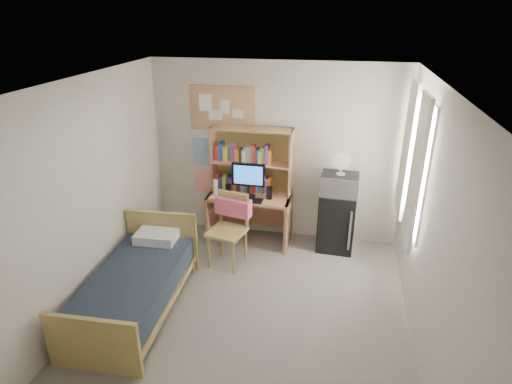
% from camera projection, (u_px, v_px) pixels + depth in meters
% --- Properties ---
extents(floor, '(3.60, 4.20, 0.02)m').
position_uv_depth(floor, '(245.00, 321.00, 4.82)').
color(floor, gray).
rests_on(floor, ground).
extents(ceiling, '(3.60, 4.20, 0.02)m').
position_uv_depth(ceiling, '(242.00, 86.00, 3.78)').
color(ceiling, white).
rests_on(ceiling, wall_back).
extents(wall_back, '(3.60, 0.04, 2.60)m').
position_uv_depth(wall_back, '(276.00, 153.00, 6.18)').
color(wall_back, beige).
rests_on(wall_back, floor).
extents(wall_front, '(3.60, 0.04, 2.60)m').
position_uv_depth(wall_front, '(163.00, 383.00, 2.40)').
color(wall_front, beige).
rests_on(wall_front, floor).
extents(wall_left, '(0.04, 4.20, 2.60)m').
position_uv_depth(wall_left, '(81.00, 203.00, 4.61)').
color(wall_left, beige).
rests_on(wall_left, floor).
extents(wall_right, '(0.04, 4.20, 2.60)m').
position_uv_depth(wall_right, '(433.00, 234.00, 3.97)').
color(wall_right, beige).
rests_on(wall_right, floor).
extents(window_unit, '(0.10, 1.40, 1.70)m').
position_uv_depth(window_unit, '(414.00, 161.00, 4.94)').
color(window_unit, white).
rests_on(window_unit, wall_right).
extents(curtain_left, '(0.04, 0.55, 1.70)m').
position_uv_depth(curtain_left, '(416.00, 173.00, 4.59)').
color(curtain_left, white).
rests_on(curtain_left, wall_right).
extents(curtain_right, '(0.04, 0.55, 1.70)m').
position_uv_depth(curtain_right, '(407.00, 151.00, 5.31)').
color(curtain_right, white).
rests_on(curtain_right, wall_right).
extents(bulletin_board, '(0.94, 0.03, 0.64)m').
position_uv_depth(bulletin_board, '(222.00, 108.00, 6.06)').
color(bulletin_board, tan).
rests_on(bulletin_board, wall_back).
extents(poster_wave, '(0.30, 0.01, 0.42)m').
position_uv_depth(poster_wave, '(203.00, 152.00, 6.39)').
color(poster_wave, '#2860A0').
rests_on(poster_wave, wall_back).
extents(poster_japan, '(0.28, 0.01, 0.36)m').
position_uv_depth(poster_japan, '(204.00, 181.00, 6.58)').
color(poster_japan, '#F3352A').
rests_on(poster_japan, wall_back).
extents(desk, '(1.20, 0.63, 0.74)m').
position_uv_depth(desk, '(250.00, 218.00, 6.33)').
color(desk, tan).
rests_on(desk, floor).
extents(desk_chair, '(0.60, 0.60, 1.00)m').
position_uv_depth(desk_chair, '(227.00, 231.00, 5.68)').
color(desk_chair, tan).
rests_on(desk_chair, floor).
extents(mini_fridge, '(0.54, 0.54, 0.86)m').
position_uv_depth(mini_fridge, '(337.00, 221.00, 6.12)').
color(mini_fridge, black).
rests_on(mini_fridge, floor).
extents(bed, '(0.96, 1.84, 0.50)m').
position_uv_depth(bed, '(135.00, 292.00, 4.89)').
color(bed, black).
rests_on(bed, floor).
extents(hutch, '(1.18, 0.33, 0.96)m').
position_uv_depth(hutch, '(252.00, 160.00, 6.12)').
color(hutch, tan).
rests_on(hutch, desk).
extents(monitor, '(0.47, 0.05, 0.50)m').
position_uv_depth(monitor, '(248.00, 180.00, 6.02)').
color(monitor, black).
rests_on(monitor, desk).
extents(keyboard, '(0.47, 0.16, 0.02)m').
position_uv_depth(keyboard, '(246.00, 200.00, 5.99)').
color(keyboard, black).
rests_on(keyboard, desk).
extents(speaker_left, '(0.07, 0.07, 0.16)m').
position_uv_depth(speaker_left, '(228.00, 190.00, 6.15)').
color(speaker_left, black).
rests_on(speaker_left, desk).
extents(speaker_right, '(0.08, 0.08, 0.18)m').
position_uv_depth(speaker_right, '(269.00, 193.00, 6.03)').
color(speaker_right, black).
rests_on(speaker_right, desk).
extents(water_bottle, '(0.07, 0.07, 0.23)m').
position_uv_depth(water_bottle, '(215.00, 188.00, 6.14)').
color(water_bottle, white).
rests_on(water_bottle, desk).
extents(hoodie, '(0.52, 0.26, 0.24)m').
position_uv_depth(hoodie, '(233.00, 207.00, 5.74)').
color(hoodie, '#E75880').
rests_on(hoodie, desk_chair).
extents(microwave, '(0.52, 0.41, 0.29)m').
position_uv_depth(microwave, '(340.00, 184.00, 5.87)').
color(microwave, silver).
rests_on(microwave, mini_fridge).
extents(desk_fan, '(0.25, 0.25, 0.30)m').
position_uv_depth(desk_fan, '(341.00, 164.00, 5.76)').
color(desk_fan, white).
rests_on(desk_fan, microwave).
extents(pillow, '(0.52, 0.37, 0.12)m').
position_uv_depth(pillow, '(157.00, 236.00, 5.44)').
color(pillow, white).
rests_on(pillow, bed).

